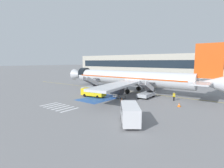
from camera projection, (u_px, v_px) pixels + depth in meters
ground_plane at (129, 91)px, 45.43m from camera, size 600.00×600.00×0.00m
apron_leadline_yellow at (128, 91)px, 44.87m from camera, size 76.14×3.56×0.01m
apron_stand_patch_blue at (99, 98)px, 36.63m from camera, size 5.87×9.08×0.01m
apron_walkway_bar_0 at (49, 104)px, 31.51m from camera, size 0.44×3.60×0.01m
apron_walkway_bar_1 at (53, 105)px, 30.76m from camera, size 0.44×3.60×0.01m
apron_walkway_bar_2 at (57, 106)px, 30.02m from camera, size 0.44×3.60×0.01m
apron_walkway_bar_3 at (61, 107)px, 29.27m from camera, size 0.44×3.60×0.01m
apron_walkway_bar_4 at (65, 109)px, 28.53m from camera, size 0.44×3.60×0.01m
apron_walkway_bar_5 at (70, 110)px, 27.78m from camera, size 0.44×3.60×0.01m
airliner at (130, 78)px, 43.98m from camera, size 41.56×36.23×11.14m
boarding_stairs_forward at (91, 87)px, 46.48m from camera, size 2.41×5.31×3.90m
boarding_stairs_aft at (146, 93)px, 37.04m from camera, size 2.41×5.31×3.90m
fuel_tanker at (186, 80)px, 56.66m from camera, size 2.96×10.35×3.47m
service_van_0 at (130, 113)px, 21.55m from camera, size 4.87×5.41×2.38m
service_van_1 at (93, 92)px, 38.01m from camera, size 5.72×2.84×1.78m
baggage_cart at (120, 97)px, 36.81m from camera, size 2.81×1.91×0.87m
ground_crew_0 at (118, 90)px, 41.47m from camera, size 0.40×0.49×1.77m
ground_crew_1 at (111, 88)px, 43.31m from camera, size 0.47×0.31×1.83m
ground_crew_2 at (112, 90)px, 40.54m from camera, size 0.47×0.32×1.87m
ground_crew_3 at (174, 96)px, 34.28m from camera, size 0.48×0.45×1.64m
traffic_cone_0 at (179, 105)px, 29.75m from camera, size 0.60×0.60×0.67m
traffic_cone_1 at (122, 100)px, 33.84m from camera, size 0.57×0.57×0.64m
terminal_building at (183, 65)px, 88.95m from camera, size 138.38×12.10×11.46m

